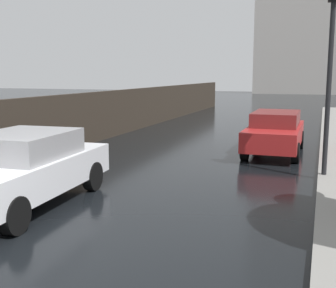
# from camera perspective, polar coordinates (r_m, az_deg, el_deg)

# --- Properties ---
(ground) EXTENTS (120.00, 120.00, 0.00)m
(ground) POSITION_cam_1_polar(r_m,az_deg,el_deg) (6.81, -19.59, -14.24)
(ground) COLOR black
(car_white_near_kerb) EXTENTS (2.12, 4.53, 1.47)m
(car_white_near_kerb) POSITION_cam_1_polar(r_m,az_deg,el_deg) (9.33, -18.32, -2.95)
(car_white_near_kerb) COLOR silver
(car_white_near_kerb) RESTS_ON ground
(car_red_mid_road) EXTENTS (1.73, 4.24, 1.38)m
(car_red_mid_road) POSITION_cam_1_polar(r_m,az_deg,el_deg) (15.03, 13.65, 1.57)
(car_red_mid_road) COLOR maroon
(car_red_mid_road) RESTS_ON ground
(traffic_light) EXTENTS (0.26, 0.39, 4.91)m
(traffic_light) POSITION_cam_1_polar(r_m,az_deg,el_deg) (11.46, 20.37, 12.89)
(traffic_light) COLOR black
(traffic_light) RESTS_ON sidewalk_strip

